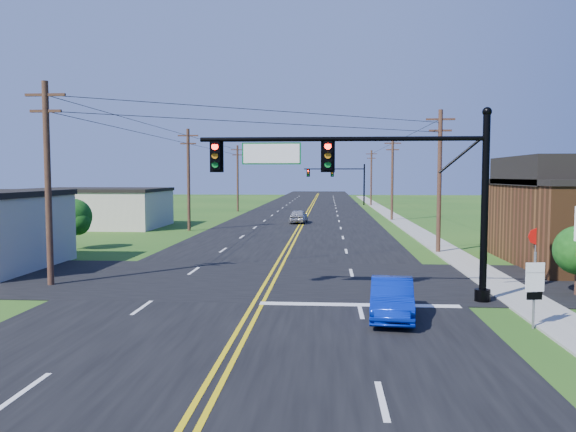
# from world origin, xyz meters

# --- Properties ---
(ground) EXTENTS (260.00, 260.00, 0.00)m
(ground) POSITION_xyz_m (0.00, 0.00, 0.00)
(ground) COLOR #1B4814
(ground) RESTS_ON ground
(road_main) EXTENTS (16.00, 220.00, 0.04)m
(road_main) POSITION_xyz_m (0.00, 50.00, 0.02)
(road_main) COLOR black
(road_main) RESTS_ON ground
(road_cross) EXTENTS (70.00, 10.00, 0.04)m
(road_cross) POSITION_xyz_m (0.00, 12.00, 0.02)
(road_cross) COLOR black
(road_cross) RESTS_ON ground
(sidewalk) EXTENTS (2.00, 160.00, 0.08)m
(sidewalk) POSITION_xyz_m (10.50, 40.00, 0.04)
(sidewalk) COLOR gray
(sidewalk) RESTS_ON ground
(signal_mast_main) EXTENTS (11.30, 0.60, 7.48)m
(signal_mast_main) POSITION_xyz_m (4.34, 8.00, 4.75)
(signal_mast_main) COLOR black
(signal_mast_main) RESTS_ON ground
(signal_mast_far) EXTENTS (10.98, 0.60, 7.48)m
(signal_mast_far) POSITION_xyz_m (4.44, 80.00, 4.55)
(signal_mast_far) COLOR black
(signal_mast_far) RESTS_ON ground
(cream_bldg_far) EXTENTS (12.20, 9.20, 3.70)m
(cream_bldg_far) POSITION_xyz_m (-19.00, 38.00, 1.86)
(cream_bldg_far) COLOR beige
(cream_bldg_far) RESTS_ON ground
(utility_pole_left_a) EXTENTS (1.80, 0.28, 9.00)m
(utility_pole_left_a) POSITION_xyz_m (-9.50, 10.00, 4.72)
(utility_pole_left_a) COLOR #3B221A
(utility_pole_left_a) RESTS_ON ground
(utility_pole_left_b) EXTENTS (1.80, 0.28, 9.00)m
(utility_pole_left_b) POSITION_xyz_m (-9.50, 35.00, 4.72)
(utility_pole_left_b) COLOR #3B221A
(utility_pole_left_b) RESTS_ON ground
(utility_pole_left_c) EXTENTS (1.80, 0.28, 9.00)m
(utility_pole_left_c) POSITION_xyz_m (-9.50, 62.00, 4.72)
(utility_pole_left_c) COLOR #3B221A
(utility_pole_left_c) RESTS_ON ground
(utility_pole_right_a) EXTENTS (1.80, 0.28, 9.00)m
(utility_pole_right_a) POSITION_xyz_m (9.80, 22.00, 4.72)
(utility_pole_right_a) COLOR #3B221A
(utility_pole_right_a) RESTS_ON ground
(utility_pole_right_b) EXTENTS (1.80, 0.28, 9.00)m
(utility_pole_right_b) POSITION_xyz_m (9.80, 48.00, 4.72)
(utility_pole_right_b) COLOR #3B221A
(utility_pole_right_b) RESTS_ON ground
(utility_pole_right_c) EXTENTS (1.80, 0.28, 9.00)m
(utility_pole_right_c) POSITION_xyz_m (9.80, 78.00, 4.72)
(utility_pole_right_c) COLOR #3B221A
(utility_pole_right_c) RESTS_ON ground
(tree_right_back) EXTENTS (3.00, 3.00, 4.10)m
(tree_right_back) POSITION_xyz_m (16.00, 26.00, 2.60)
(tree_right_back) COLOR #3B221A
(tree_right_back) RESTS_ON ground
(tree_left) EXTENTS (2.40, 2.40, 3.37)m
(tree_left) POSITION_xyz_m (-14.00, 22.00, 2.16)
(tree_left) COLOR #3B221A
(tree_left) RESTS_ON ground
(blue_car) EXTENTS (1.81, 4.17, 1.33)m
(blue_car) POSITION_xyz_m (5.01, 5.20, 0.67)
(blue_car) COLOR #0722AA
(blue_car) RESTS_ON ground
(distant_car) EXTENTS (1.85, 4.17, 1.39)m
(distant_car) POSITION_xyz_m (-0.19, 43.37, 0.70)
(distant_car) COLOR #AAA9AE
(distant_car) RESTS_ON ground
(route_sign) EXTENTS (0.62, 0.14, 2.48)m
(route_sign) POSITION_xyz_m (9.38, 4.22, 1.44)
(route_sign) COLOR slate
(route_sign) RESTS_ON ground
(stop_sign) EXTENTS (0.83, 0.16, 2.33)m
(stop_sign) POSITION_xyz_m (13.00, 14.20, 1.68)
(stop_sign) COLOR slate
(stop_sign) RESTS_ON ground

